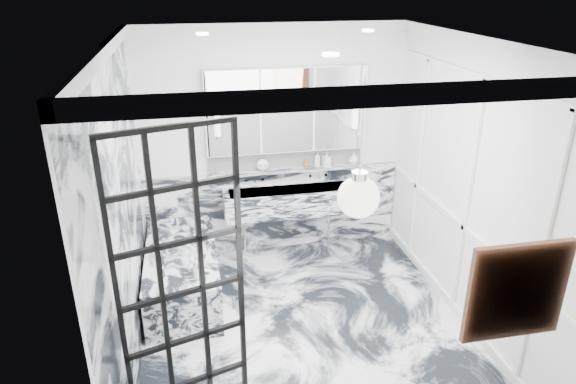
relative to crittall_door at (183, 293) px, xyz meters
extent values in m
plane|color=white|center=(1.12, 0.92, -1.21)|extent=(3.60, 3.60, 0.00)
plane|color=white|center=(1.12, 0.92, 1.59)|extent=(3.60, 3.60, 0.00)
plane|color=white|center=(1.12, 2.72, 0.19)|extent=(3.60, 0.00, 3.60)
plane|color=white|center=(1.12, -0.88, 0.19)|extent=(3.60, 0.00, 3.60)
plane|color=white|center=(-0.48, 0.92, 0.19)|extent=(0.00, 3.60, 3.60)
plane|color=white|center=(2.72, 0.92, 0.19)|extent=(0.00, 3.60, 3.60)
cube|color=white|center=(1.12, 2.70, -0.68)|extent=(3.18, 0.05, 1.05)
cube|color=white|center=(-0.47, 0.92, 0.13)|extent=(0.02, 3.56, 2.68)
cube|color=white|center=(2.70, 0.92, 0.09)|extent=(0.03, 3.40, 2.30)
imported|color=#8C5919|center=(1.65, 2.63, -0.02)|extent=(0.09, 0.09, 0.20)
imported|color=#4C4C51|center=(1.77, 2.63, -0.02)|extent=(0.11, 0.11, 0.19)
imported|color=silver|center=(2.12, 2.63, -0.04)|extent=(0.13, 0.13, 0.16)
sphere|color=white|center=(0.97, 2.63, -0.04)|extent=(0.15, 0.15, 0.15)
cylinder|color=#8C5919|center=(1.50, 2.63, -0.07)|extent=(0.04, 0.04, 0.10)
cylinder|color=silver|center=(0.10, 1.24, -0.60)|extent=(0.07, 0.07, 0.12)
cube|color=#C15613|center=(2.01, -0.84, 0.30)|extent=(0.56, 0.05, 0.56)
sphere|color=white|center=(1.14, -0.35, 0.79)|extent=(0.26, 0.26, 0.26)
cube|color=silver|center=(1.27, 2.48, -0.48)|extent=(1.60, 0.45, 0.30)
cube|color=silver|center=(1.27, 2.64, -0.14)|extent=(1.90, 0.14, 0.04)
cube|color=white|center=(1.27, 2.71, 0.00)|extent=(1.90, 0.03, 0.23)
cube|color=white|center=(1.27, 2.65, 0.61)|extent=(1.90, 0.16, 1.00)
cylinder|color=white|center=(0.45, 2.55, 0.57)|extent=(0.07, 0.07, 0.40)
cylinder|color=white|center=(2.09, 2.55, 0.57)|extent=(0.07, 0.07, 0.40)
cube|color=silver|center=(-0.06, 1.82, -0.93)|extent=(0.75, 1.65, 0.55)
camera|label=1|loc=(0.13, -3.14, 2.08)|focal=32.00mm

